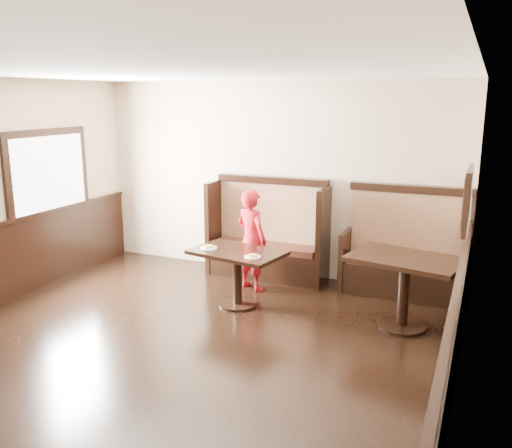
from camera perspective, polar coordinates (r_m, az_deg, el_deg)
The scene contains 9 objects.
ground at distance 5.38m, azimuth -12.46°, elevation -15.62°, with size 7.00×7.00×0.00m, color black.
room_shell at distance 5.48m, azimuth -13.64°, elevation -7.47°, with size 7.00×7.00×7.00m.
booth_main at distance 7.90m, azimuth 1.32°, elevation -1.76°, with size 1.75×0.72×1.45m.
booth_neighbor at distance 7.43m, azimuth 15.43°, elevation -3.58°, with size 1.65×0.72×1.45m.
table_main at distance 6.76m, azimuth -1.98°, elevation -4.20°, with size 1.23×0.89×0.71m.
table_neighbor at distance 6.31m, azimuth 15.37°, elevation -5.20°, with size 1.33×1.01×0.83m.
child at distance 7.30m, azimuth -0.49°, elevation -1.68°, with size 0.50×0.33×1.38m, color #B3131D.
pizza_plate_left at distance 6.83m, azimuth -4.99°, elevation -2.46°, with size 0.22×0.22×0.04m.
pizza_plate_right at distance 6.43m, azimuth -0.36°, elevation -3.41°, with size 0.20×0.20×0.04m.
Camera 1 is at (2.84, -3.78, 2.57)m, focal length 38.00 mm.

